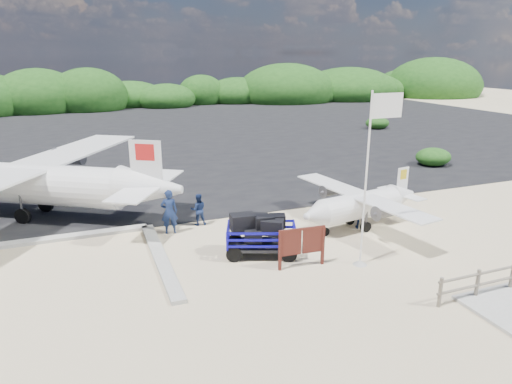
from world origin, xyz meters
The scene contains 13 objects.
ground centered at (0.00, 0.00, 0.00)m, with size 160.00×160.00×0.00m, color beige.
asphalt_apron centered at (0.00, 30.00, 0.00)m, with size 90.00×50.00×0.04m, color #B2B2B2, non-canonical shape.
lagoon centered at (-9.00, 1.50, 0.00)m, with size 9.00×7.00×0.40m, color #B2B2B2, non-canonical shape.
vegetation_band centered at (0.00, 55.00, 0.00)m, with size 124.00×8.00×4.40m, color #B2B2B2, non-canonical shape.
fence centered at (6.00, -5.00, 0.00)m, with size 6.40×2.00×1.10m, color #B2B2B2, non-canonical shape.
baggage_cart centered at (-0.74, 0.52, 0.00)m, with size 2.89×1.65×1.44m, color #0F0BA7, non-canonical shape.
flagpole centered at (2.39, -1.59, 0.00)m, with size 1.28×0.53×6.38m, color white, non-canonical shape.
signboard centered at (0.25, -0.98, 0.00)m, with size 1.91×0.18×1.58m, color #542018, non-canonical shape.
crew_a centered at (-3.63, 4.05, 0.99)m, with size 0.72×0.47×1.98m, color #132149.
crew_b centered at (-2.21, 4.61, 0.74)m, with size 0.72×0.56×1.48m, color #132149.
crew_c centered at (4.47, 1.57, 0.73)m, with size 0.86×0.36×1.47m, color #132149.
aircraft_large centered at (9.90, 20.31, 0.00)m, with size 16.77×16.77×5.03m, color #B2B2B2, non-canonical shape.
aircraft_small centered at (-8.63, 29.61, 0.00)m, with size 6.57×6.57×2.37m, color #B2B2B2, non-canonical shape.
Camera 1 is at (-6.81, -14.65, 7.57)m, focal length 32.00 mm.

